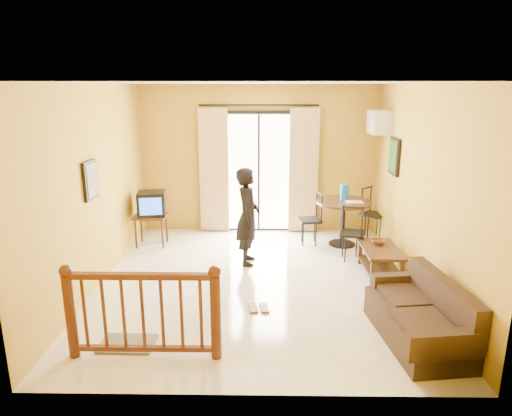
{
  "coord_description": "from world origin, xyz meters",
  "views": [
    {
      "loc": [
        0.08,
        -6.12,
        2.77
      ],
      "look_at": [
        -0.02,
        0.2,
        1.07
      ],
      "focal_mm": 32.0,
      "sensor_mm": 36.0,
      "label": 1
    }
  ],
  "objects_px": {
    "television": "(152,203)",
    "coffee_table": "(380,257)",
    "standing_person": "(248,216)",
    "sofa": "(422,318)",
    "dining_table": "(343,210)"
  },
  "relations": [
    {
      "from": "television",
      "to": "coffee_table",
      "type": "bearing_deg",
      "value": -27.18
    },
    {
      "from": "coffee_table",
      "to": "standing_person",
      "type": "bearing_deg",
      "value": 167.97
    },
    {
      "from": "sofa",
      "to": "standing_person",
      "type": "relative_size",
      "value": 1.04
    },
    {
      "from": "television",
      "to": "coffee_table",
      "type": "distance_m",
      "value": 3.95
    },
    {
      "from": "television",
      "to": "sofa",
      "type": "height_order",
      "value": "television"
    },
    {
      "from": "coffee_table",
      "to": "dining_table",
      "type": "bearing_deg",
      "value": 104.78
    },
    {
      "from": "dining_table",
      "to": "sofa",
      "type": "height_order",
      "value": "dining_table"
    },
    {
      "from": "television",
      "to": "sofa",
      "type": "relative_size",
      "value": 0.32
    },
    {
      "from": "dining_table",
      "to": "sofa",
      "type": "relative_size",
      "value": 0.6
    },
    {
      "from": "dining_table",
      "to": "coffee_table",
      "type": "relative_size",
      "value": 1.02
    },
    {
      "from": "television",
      "to": "standing_person",
      "type": "relative_size",
      "value": 0.34
    },
    {
      "from": "coffee_table",
      "to": "standing_person",
      "type": "relative_size",
      "value": 0.61
    },
    {
      "from": "coffee_table",
      "to": "sofa",
      "type": "xyz_separation_m",
      "value": [
        -0.0,
        -1.87,
        -0.01
      ]
    },
    {
      "from": "standing_person",
      "to": "sofa",
      "type": "bearing_deg",
      "value": -138.92
    },
    {
      "from": "dining_table",
      "to": "standing_person",
      "type": "height_order",
      "value": "standing_person"
    }
  ]
}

